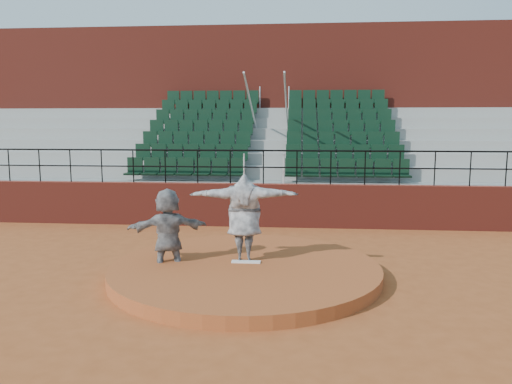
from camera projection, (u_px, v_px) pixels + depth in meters
The scene contains 9 objects.
ground at pixel (245, 276), 10.23m from camera, with size 90.00×90.00×0.00m, color #9C4C23.
pitchers_mound at pixel (245, 270), 10.21m from camera, with size 5.50×5.50×0.25m, color #A34D24.
pitching_rubber at pixel (246, 262), 10.34m from camera, with size 0.60×0.15×0.03m, color white.
boundary_wall at pixel (263, 205), 15.07m from camera, with size 24.00×0.30×1.30m, color maroon.
wall_railing at pixel (263, 160), 14.88m from camera, with size 24.04×0.05×1.03m.
seating_deck at pixel (271, 168), 18.56m from camera, with size 24.00×5.97×4.63m.
press_box_facade at pixel (276, 113), 22.17m from camera, with size 24.00×3.00×7.10m, color maroon.
pitcher at pixel (244, 218), 10.40m from camera, with size 2.25×0.61×1.83m, color black.
fielder at pixel (168, 231), 10.35m from camera, with size 1.67×0.53×1.80m, color black.
Camera 1 is at (1.09, -9.83, 3.13)m, focal length 35.00 mm.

